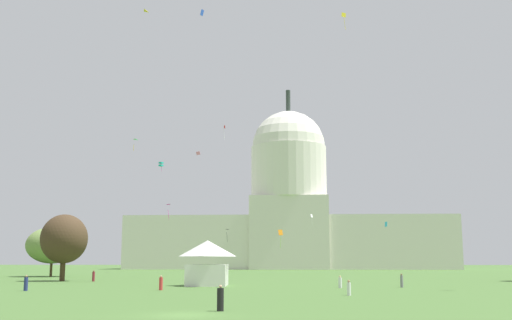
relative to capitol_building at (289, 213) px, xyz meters
name	(u,v)px	position (x,y,z in m)	size (l,w,h in m)	color
ground_plane	(185,315)	(-4.95, -197.24, -21.47)	(800.00, 800.00, 0.00)	#42662D
capitol_building	(289,213)	(0.00, 0.00, 0.00)	(124.41, 29.47, 70.81)	silver
event_tent	(207,263)	(-9.82, -153.41, -18.42)	(5.92, 7.32, 6.08)	white
tree_west_near	(64,239)	(-36.31, -136.88, -14.58)	(9.68, 9.34, 10.99)	#42301E
tree_west_far	(52,245)	(-48.98, -110.39, -14.97)	(15.50, 15.37, 10.33)	#4C3823
person_white_lawn_far_right	(340,282)	(7.67, -159.05, -20.79)	(0.60, 0.60, 1.52)	silver
person_red_front_center	(161,283)	(-13.43, -165.80, -20.71)	(0.54, 0.54, 1.68)	red
person_white_near_tree_west	(349,288)	(7.34, -175.26, -20.79)	(0.52, 0.52, 1.50)	silver
person_maroon_back_right	(93,276)	(-30.71, -137.88, -20.65)	(0.59, 0.59, 1.79)	maroon
person_black_mid_left	(220,299)	(-3.03, -194.32, -20.68)	(0.59, 0.59, 1.76)	black
person_grey_near_tent	(402,281)	(15.59, -156.94, -20.67)	(0.47, 0.47, 1.73)	gray
person_navy_back_center	(26,284)	(-28.29, -168.43, -20.68)	(0.57, 0.57, 1.75)	navy
kite_magenta_low	(171,206)	(-24.05, -109.78, -6.86)	(1.45, 1.59, 2.95)	#D1339E
kite_white_low	(312,217)	(7.53, -43.08, -4.59)	(0.87, 0.77, 3.62)	white
kite_black_low	(226,231)	(-19.64, -43.08, -9.00)	(1.29, 1.20, 3.81)	black
kite_red_high	(224,129)	(-19.31, -53.90, 21.90)	(0.57, 0.57, 4.23)	red
kite_turquoise_mid	(161,164)	(-35.76, -67.85, 8.92)	(1.36, 1.36, 2.75)	teal
kite_yellow_high	(344,17)	(13.23, -110.75, 34.15)	(1.02, 0.53, 3.88)	yellow
kite_pink_mid	(198,153)	(-20.25, -98.08, 6.61)	(1.10, 0.71, 0.85)	pink
kite_orange_low	(281,234)	(-1.29, -91.37, -11.88)	(1.17, 0.78, 4.36)	orange
kite_green_mid	(133,142)	(-27.37, -129.07, 3.37)	(0.87, 1.24, 1.89)	green
kite_cyan_low	(386,224)	(28.70, -57.07, -7.74)	(0.74, 1.02, 1.56)	#33BCDB
kite_gold_high	(144,13)	(-30.91, -110.54, 36.18)	(1.08, 1.75, 0.28)	gold
kite_blue_high	(202,13)	(-13.02, -141.10, 22.86)	(0.62, 0.51, 1.13)	blue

